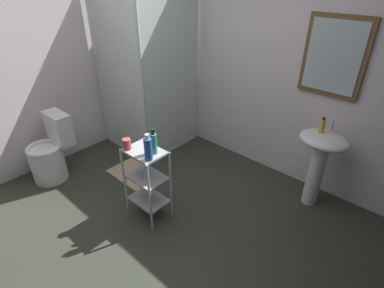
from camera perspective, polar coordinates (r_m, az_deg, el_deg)
ground_plane at (r=2.94m, az=-9.67°, el=-17.28°), size 4.20×4.20×0.02m
wall_back at (r=3.51m, az=13.31°, el=15.01°), size 4.20×0.14×2.50m
wall_left at (r=3.78m, az=-29.96°, el=12.92°), size 0.10×4.20×2.50m
shower_stall at (r=4.07m, az=-8.04°, el=5.82°), size 0.92×0.92×2.00m
pedestal_sink at (r=3.15m, az=23.07°, el=-1.95°), size 0.46×0.37×0.81m
sink_faucet at (r=3.13m, az=24.91°, el=3.29°), size 0.03×0.03×0.10m
toilet at (r=3.78m, az=-25.16°, el=-1.64°), size 0.37×0.49×0.76m
storage_cart at (r=2.87m, az=-8.49°, el=-6.42°), size 0.38×0.28×0.74m
hand_soap_bottle at (r=3.03m, az=23.40°, el=3.17°), size 0.05×0.05×0.15m
body_wash_bottle_green at (r=2.60m, az=-7.30°, el=0.21°), size 0.06×0.06×0.23m
shampoo_bottle_blue at (r=2.51m, az=-8.30°, el=-0.89°), size 0.07×0.07×0.24m
rinse_cup at (r=2.73m, az=-12.19°, el=-0.02°), size 0.07×0.07×0.10m
bath_mat at (r=3.68m, az=-10.82°, el=-5.55°), size 0.60×0.40×0.02m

